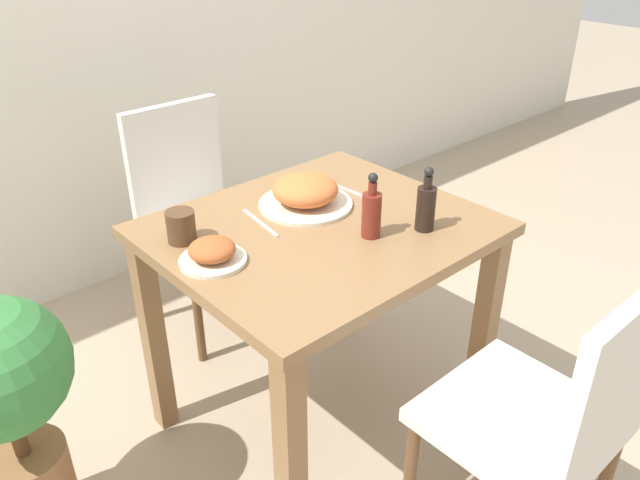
{
  "coord_description": "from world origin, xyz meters",
  "views": [
    {
      "loc": [
        -1.05,
        -1.17,
        1.57
      ],
      "look_at": [
        0.0,
        0.0,
        0.7
      ],
      "focal_mm": 35.0,
      "sensor_mm": 36.0,
      "label": 1
    }
  ],
  "objects_px": {
    "chair_near": "(553,415)",
    "potted_plant_left": "(6,398)",
    "food_plate": "(305,193)",
    "chair_far": "(195,207)",
    "side_plate": "(212,253)",
    "drink_cup": "(181,226)",
    "sauce_bottle": "(371,212)",
    "condiment_bottle": "(426,206)"
  },
  "relations": [
    {
      "from": "chair_far",
      "to": "side_plate",
      "type": "bearing_deg",
      "value": -117.15
    },
    {
      "from": "side_plate",
      "to": "food_plate",
      "type": "bearing_deg",
      "value": 13.26
    },
    {
      "from": "sauce_bottle",
      "to": "condiment_bottle",
      "type": "relative_size",
      "value": 1.0
    },
    {
      "from": "potted_plant_left",
      "to": "chair_near",
      "type": "bearing_deg",
      "value": -45.39
    },
    {
      "from": "side_plate",
      "to": "chair_far",
      "type": "bearing_deg",
      "value": 62.85
    },
    {
      "from": "chair_near",
      "to": "food_plate",
      "type": "xyz_separation_m",
      "value": [
        -0.03,
        0.85,
        0.29
      ]
    },
    {
      "from": "chair_near",
      "to": "side_plate",
      "type": "distance_m",
      "value": 0.91
    },
    {
      "from": "food_plate",
      "to": "drink_cup",
      "type": "relative_size",
      "value": 3.21
    },
    {
      "from": "condiment_bottle",
      "to": "food_plate",
      "type": "bearing_deg",
      "value": 114.3
    },
    {
      "from": "chair_far",
      "to": "sauce_bottle",
      "type": "xyz_separation_m",
      "value": [
        0.01,
        -0.93,
        0.32
      ]
    },
    {
      "from": "chair_near",
      "to": "potted_plant_left",
      "type": "distance_m",
      "value": 1.33
    },
    {
      "from": "chair_near",
      "to": "drink_cup",
      "type": "height_order",
      "value": "chair_near"
    },
    {
      "from": "condiment_bottle",
      "to": "chair_far",
      "type": "bearing_deg",
      "value": 98.61
    },
    {
      "from": "chair_far",
      "to": "potted_plant_left",
      "type": "distance_m",
      "value": 1.07
    },
    {
      "from": "chair_near",
      "to": "condiment_bottle",
      "type": "distance_m",
      "value": 0.62
    },
    {
      "from": "chair_far",
      "to": "potted_plant_left",
      "type": "height_order",
      "value": "chair_far"
    },
    {
      "from": "food_plate",
      "to": "chair_far",
      "type": "bearing_deg",
      "value": 90.08
    },
    {
      "from": "food_plate",
      "to": "condiment_bottle",
      "type": "relative_size",
      "value": 1.51
    },
    {
      "from": "side_plate",
      "to": "potted_plant_left",
      "type": "relative_size",
      "value": 0.23
    },
    {
      "from": "chair_far",
      "to": "side_plate",
      "type": "distance_m",
      "value": 0.9
    },
    {
      "from": "condiment_bottle",
      "to": "side_plate",
      "type": "bearing_deg",
      "value": 155.95
    },
    {
      "from": "side_plate",
      "to": "drink_cup",
      "type": "relative_size",
      "value": 1.97
    },
    {
      "from": "chair_far",
      "to": "potted_plant_left",
      "type": "relative_size",
      "value": 1.18
    },
    {
      "from": "side_plate",
      "to": "sauce_bottle",
      "type": "relative_size",
      "value": 0.93
    },
    {
      "from": "chair_near",
      "to": "potted_plant_left",
      "type": "relative_size",
      "value": 1.18
    },
    {
      "from": "condiment_bottle",
      "to": "drink_cup",
      "type": "bearing_deg",
      "value": 144.03
    },
    {
      "from": "food_plate",
      "to": "potted_plant_left",
      "type": "xyz_separation_m",
      "value": [
        -0.91,
        0.09,
        -0.31
      ]
    },
    {
      "from": "food_plate",
      "to": "sauce_bottle",
      "type": "height_order",
      "value": "sauce_bottle"
    },
    {
      "from": "chair_far",
      "to": "side_plate",
      "type": "relative_size",
      "value": 5.11
    },
    {
      "from": "chair_far",
      "to": "food_plate",
      "type": "xyz_separation_m",
      "value": [
        0.0,
        -0.67,
        0.29
      ]
    },
    {
      "from": "chair_far",
      "to": "drink_cup",
      "type": "height_order",
      "value": "chair_far"
    },
    {
      "from": "chair_far",
      "to": "potted_plant_left",
      "type": "xyz_separation_m",
      "value": [
        -0.91,
        -0.58,
        -0.02
      ]
    },
    {
      "from": "sauce_bottle",
      "to": "food_plate",
      "type": "bearing_deg",
      "value": 92.2
    },
    {
      "from": "chair_near",
      "to": "sauce_bottle",
      "type": "xyz_separation_m",
      "value": [
        -0.02,
        0.59,
        0.32
      ]
    },
    {
      "from": "sauce_bottle",
      "to": "potted_plant_left",
      "type": "height_order",
      "value": "sauce_bottle"
    },
    {
      "from": "chair_near",
      "to": "chair_far",
      "type": "distance_m",
      "value": 1.53
    },
    {
      "from": "drink_cup",
      "to": "condiment_bottle",
      "type": "distance_m",
      "value": 0.67
    },
    {
      "from": "drink_cup",
      "to": "condiment_bottle",
      "type": "bearing_deg",
      "value": -35.97
    },
    {
      "from": "chair_near",
      "to": "potted_plant_left",
      "type": "bearing_deg",
      "value": -45.39
    },
    {
      "from": "drink_cup",
      "to": "potted_plant_left",
      "type": "height_order",
      "value": "drink_cup"
    },
    {
      "from": "chair_far",
      "to": "drink_cup",
      "type": "xyz_separation_m",
      "value": [
        -0.39,
        -0.61,
        0.29
      ]
    },
    {
      "from": "side_plate",
      "to": "drink_cup",
      "type": "xyz_separation_m",
      "value": [
        0.0,
        0.15,
        0.02
      ]
    }
  ]
}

